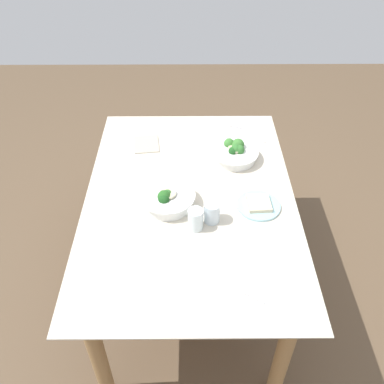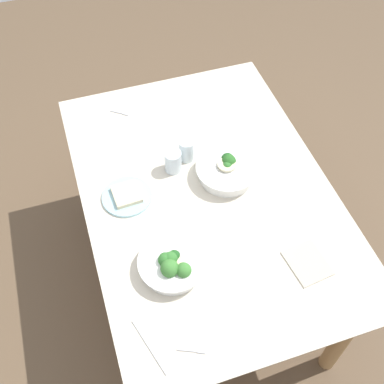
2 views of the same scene
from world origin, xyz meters
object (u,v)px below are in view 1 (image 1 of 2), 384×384
water_glass_side (211,212)px  fork_by_far_bowl (252,297)px  water_glass_center (195,219)px  bread_side_plate (258,205)px  fork_by_near_bowl (233,127)px  table_knife_left (257,132)px  broccoli_bowl_near (167,199)px  napkin_folded_upper (146,144)px  broccoli_bowl_far (234,153)px

water_glass_side → fork_by_far_bowl: (0.41, 0.14, -0.05)m
water_glass_center → bread_side_plate: bearing=113.9°
fork_by_near_bowl → table_knife_left: bearing=-179.8°
water_glass_center → water_glass_side: size_ratio=1.04×
broccoli_bowl_near → fork_by_far_bowl: bearing=33.6°
napkin_folded_upper → water_glass_center: bearing=22.7°
water_glass_center → water_glass_side: bearing=121.0°
bread_side_plate → napkin_folded_upper: bread_side_plate is taller
bread_side_plate → table_knife_left: bearing=173.4°
broccoli_bowl_near → bread_side_plate: size_ratio=1.27×
fork_by_far_bowl → table_knife_left: (-1.12, 0.16, -0.00)m
broccoli_bowl_far → fork_by_near_bowl: size_ratio=2.74×
water_glass_side → napkin_folded_upper: bearing=-150.2°
fork_by_near_bowl → broccoli_bowl_far: bearing=109.5°
broccoli_bowl_far → fork_by_far_bowl: broccoli_bowl_far is taller
bread_side_plate → table_knife_left: size_ratio=0.94×
broccoli_bowl_far → water_glass_center: bearing=-23.1°
broccoli_bowl_near → napkin_folded_upper: broccoli_bowl_near is taller
water_glass_side → table_knife_left: 0.77m
broccoli_bowl_near → water_glass_center: size_ratio=2.52×
fork_by_far_bowl → napkin_folded_upper: (-1.00, -0.48, 0.00)m
bread_side_plate → water_glass_side: water_glass_side is taller
bread_side_plate → fork_by_near_bowl: (-0.68, -0.06, -0.01)m
water_glass_side → fork_by_far_bowl: water_glass_side is taller
fork_by_near_bowl → napkin_folded_upper: size_ratio=0.56×
bread_side_plate → water_glass_side: size_ratio=2.06×
water_glass_side → table_knife_left: water_glass_side is taller
broccoli_bowl_near → bread_side_plate: bearing=87.7°
broccoli_bowl_near → water_glass_center: bearing=41.0°
water_glass_side → fork_by_near_bowl: water_glass_side is taller
broccoli_bowl_near → water_glass_center: (0.15, 0.13, 0.02)m
broccoli_bowl_far → fork_by_far_bowl: size_ratio=3.01×
table_knife_left → broccoli_bowl_far: bearing=132.2°
fork_by_far_bowl → table_knife_left: bearing=-62.1°
broccoli_bowl_near → table_knife_left: size_ratio=1.19×
bread_side_plate → table_knife_left: (-0.63, 0.07, -0.01)m
broccoli_bowl_near → water_glass_side: size_ratio=2.62×
napkin_folded_upper → fork_by_far_bowl: bearing=25.5°
broccoli_bowl_near → water_glass_center: water_glass_center is taller
broccoli_bowl_far → broccoli_bowl_near: (0.36, -0.34, -0.00)m
broccoli_bowl_near → bread_side_plate: broccoli_bowl_near is taller
broccoli_bowl_near → water_glass_side: water_glass_side is taller
fork_by_far_bowl → fork_by_near_bowl: size_ratio=0.91×
water_glass_side → fork_by_near_bowl: bearing=168.0°
fork_by_far_bowl → napkin_folded_upper: napkin_folded_upper is taller
broccoli_bowl_near → napkin_folded_upper: (-0.49, -0.14, -0.03)m
fork_by_near_bowl → bread_side_plate: bearing=118.6°
water_glass_side → table_knife_left: bearing=157.4°
fork_by_far_bowl → napkin_folded_upper: bearing=-28.6°
fork_by_far_bowl → broccoli_bowl_far: bearing=-54.3°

